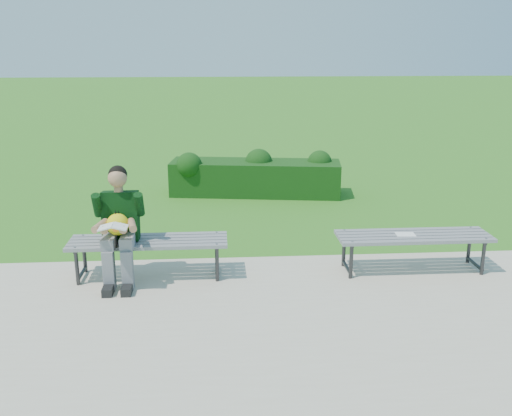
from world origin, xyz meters
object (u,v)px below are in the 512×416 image
Objects in this scene: paper_sheet at (405,234)px; hedge at (255,175)px; seated_boy at (119,222)px; bench_right at (413,239)px; bench_left at (149,244)px.

hedge is at bearing 111.97° from paper_sheet.
seated_boy is at bearing -178.84° from paper_sheet.
seated_boy is at bearing -115.01° from hedge.
bench_left is at bearing 179.47° from bench_right.
paper_sheet is (3.29, 0.07, -0.24)m from seated_boy.
bench_right is 1.37× the size of seated_boy.
bench_right is at bearing 1.12° from seated_boy.
hedge is 1.71× the size of bench_right.
hedge is at bearing 64.99° from seated_boy.
bench_left is 2.99m from paper_sheet.
bench_right is at bearing -0.53° from bench_left.
bench_left is 3.09m from bench_right.
hedge is 4.23m from seated_boy.
seated_boy reaches higher than bench_left.
paper_sheet is (-0.10, -0.00, 0.06)m from bench_right.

